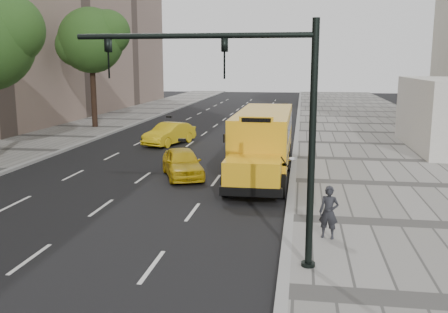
# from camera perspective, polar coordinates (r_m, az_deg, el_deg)

# --- Properties ---
(ground) EXTENTS (140.00, 140.00, 0.00)m
(ground) POSITION_cam_1_polar(r_m,az_deg,el_deg) (23.56, -6.93, -2.51)
(ground) COLOR black
(ground) RESTS_ON ground
(sidewalk_museum) EXTENTS (12.00, 140.00, 0.15)m
(sidewalk_museum) POSITION_cam_1_polar(r_m,az_deg,el_deg) (23.38, 22.73, -3.20)
(sidewalk_museum) COLOR gray
(sidewalk_museum) RESTS_ON ground
(curb_museum) EXTENTS (0.30, 140.00, 0.15)m
(curb_museum) POSITION_cam_1_polar(r_m,az_deg,el_deg) (22.68, 7.84, -2.86)
(curb_museum) COLOR gray
(curb_museum) RESTS_ON ground
(curb_far) EXTENTS (0.30, 140.00, 0.15)m
(curb_far) POSITION_cam_1_polar(r_m,az_deg,el_deg) (26.82, -23.62, -1.56)
(curb_far) COLOR gray
(curb_far) RESTS_ON ground
(tree_c) EXTENTS (5.84, 5.19, 9.68)m
(tree_c) POSITION_cam_1_polar(r_m,az_deg,el_deg) (42.21, -14.84, 12.76)
(tree_c) COLOR black
(tree_c) RESTS_ON ground
(school_bus) EXTENTS (2.96, 11.56, 3.19)m
(school_bus) POSITION_cam_1_polar(r_m,az_deg,el_deg) (24.60, 4.55, 2.28)
(school_bus) COLOR gold
(school_bus) RESTS_ON ground
(taxi_near) EXTENTS (3.03, 4.34, 1.37)m
(taxi_near) POSITION_cam_1_polar(r_m,az_deg,el_deg) (23.65, -4.78, -0.72)
(taxi_near) COLOR gold
(taxi_near) RESTS_ON ground
(taxi_far) EXTENTS (2.84, 4.60, 1.43)m
(taxi_far) POSITION_cam_1_polar(r_m,az_deg,el_deg) (33.16, -6.27, 2.59)
(taxi_far) COLOR gold
(taxi_far) RESTS_ON ground
(pedestrian) EXTENTS (0.66, 0.52, 1.60)m
(pedestrian) POSITION_cam_1_polar(r_m,az_deg,el_deg) (15.31, 11.89, -6.26)
(pedestrian) COLOR #222327
(pedestrian) RESTS_ON sidewalk_museum
(traffic_signal) EXTENTS (6.18, 0.36, 6.40)m
(traffic_signal) POSITION_cam_1_polar(r_m,az_deg,el_deg) (12.51, 3.66, 4.89)
(traffic_signal) COLOR black
(traffic_signal) RESTS_ON ground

